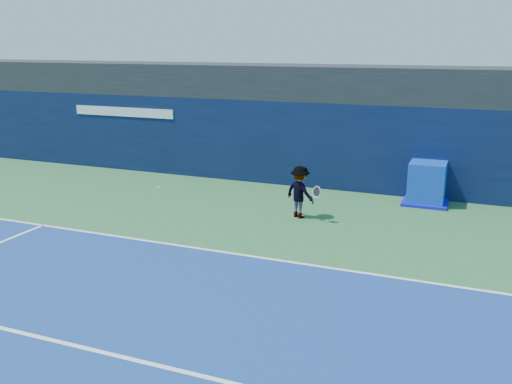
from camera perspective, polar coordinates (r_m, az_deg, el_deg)
ground at (r=12.02m, az=-12.31°, el=-10.23°), size 80.00×80.00×0.00m
baseline at (r=14.38m, az=-5.58°, el=-5.66°), size 24.00×0.10×0.01m
service_line at (r=10.62m, az=-18.55°, el=-14.16°), size 24.00×0.10×0.01m
stadium_band at (r=21.41m, az=4.95°, el=10.92°), size 36.00×3.00×1.20m
back_wall_assembly at (r=20.71m, az=3.98°, el=4.96°), size 36.00×1.03×3.00m
equipment_cart at (r=18.95m, az=16.71°, el=0.70°), size 1.41×1.41×1.34m
tennis_player at (r=16.70m, az=4.42°, el=0.00°), size 1.30×0.93×1.54m
tennis_ball at (r=16.80m, az=-9.73°, el=0.48°), size 0.07×0.07×0.07m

